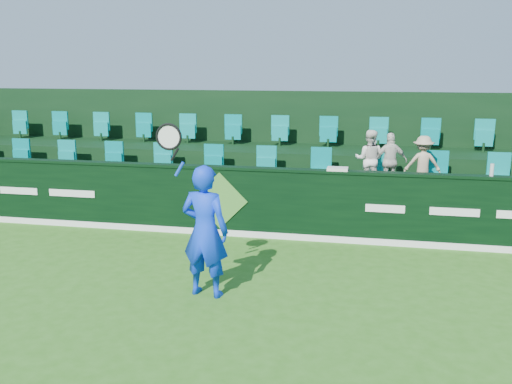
% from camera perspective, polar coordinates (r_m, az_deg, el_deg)
% --- Properties ---
extents(ground, '(60.00, 60.00, 0.00)m').
position_cam_1_polar(ground, '(7.69, -11.38, -12.62)').
color(ground, '#2D6818').
rests_on(ground, ground).
extents(sponsor_hoarding, '(16.00, 0.25, 1.35)m').
position_cam_1_polar(sponsor_hoarding, '(11.05, -3.49, -0.86)').
color(sponsor_hoarding, black).
rests_on(sponsor_hoarding, ground).
extents(stand_tier_front, '(16.00, 2.00, 0.80)m').
position_cam_1_polar(stand_tier_front, '(12.16, -2.13, -0.93)').
color(stand_tier_front, black).
rests_on(stand_tier_front, ground).
extents(stand_tier_back, '(16.00, 1.80, 1.30)m').
position_cam_1_polar(stand_tier_back, '(13.91, -0.29, 1.87)').
color(stand_tier_back, black).
rests_on(stand_tier_back, ground).
extents(stand_rear, '(16.00, 4.10, 2.60)m').
position_cam_1_polar(stand_rear, '(14.25, 0.08, 4.44)').
color(stand_rear, black).
rests_on(stand_rear, ground).
extents(seat_row_front, '(13.50, 0.50, 0.60)m').
position_cam_1_polar(seat_row_front, '(12.39, -1.72, 2.64)').
color(seat_row_front, '#0A8680').
rests_on(seat_row_front, stand_tier_front).
extents(seat_row_back, '(13.50, 0.50, 0.60)m').
position_cam_1_polar(seat_row_back, '(14.06, -0.04, 5.90)').
color(seat_row_back, '#0A8680').
rests_on(seat_row_back, stand_tier_back).
extents(tennis_player, '(1.09, 0.55, 2.55)m').
position_cam_1_polar(tennis_player, '(8.09, -5.15, -3.84)').
color(tennis_player, '#0D37E9').
rests_on(tennis_player, ground).
extents(spectator_left, '(0.62, 0.51, 1.19)m').
position_cam_1_polar(spectator_left, '(11.64, 11.25, 3.22)').
color(spectator_left, white).
rests_on(spectator_left, stand_tier_front).
extents(spectator_middle, '(0.71, 0.42, 1.14)m').
position_cam_1_polar(spectator_middle, '(11.65, 13.28, 3.01)').
color(spectator_middle, silver).
rests_on(spectator_middle, stand_tier_front).
extents(spectator_right, '(0.73, 0.44, 1.09)m').
position_cam_1_polar(spectator_right, '(11.69, 16.33, 2.76)').
color(spectator_right, tan).
rests_on(spectator_right, stand_tier_front).
extents(towel, '(0.38, 0.25, 0.06)m').
position_cam_1_polar(towel, '(10.56, 8.16, 2.30)').
color(towel, silver).
rests_on(towel, sponsor_hoarding).
extents(drinks_bottle, '(0.07, 0.07, 0.22)m').
position_cam_1_polar(drinks_bottle, '(10.73, 22.52, 2.06)').
color(drinks_bottle, silver).
rests_on(drinks_bottle, sponsor_hoarding).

